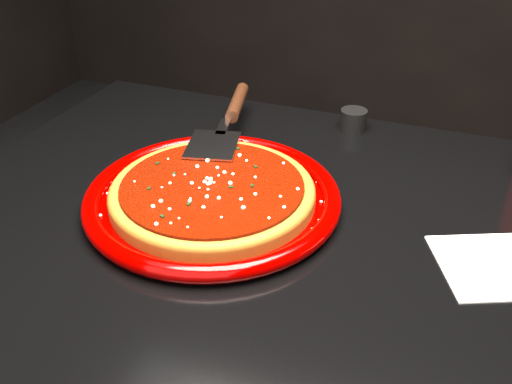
# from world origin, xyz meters

# --- Properties ---
(plate) EXTENTS (0.40, 0.40, 0.03)m
(plate) POSITION_xyz_m (-0.16, -0.01, 0.76)
(plate) COLOR #740000
(plate) RESTS_ON table
(pizza_crust) EXTENTS (0.32, 0.32, 0.02)m
(pizza_crust) POSITION_xyz_m (-0.16, -0.01, 0.77)
(pizza_crust) COLOR brown
(pizza_crust) RESTS_ON plate
(pizza_crust_rim) EXTENTS (0.32, 0.32, 0.02)m
(pizza_crust_rim) POSITION_xyz_m (-0.16, -0.01, 0.78)
(pizza_crust_rim) COLOR brown
(pizza_crust_rim) RESTS_ON plate
(pizza_sauce) EXTENTS (0.28, 0.28, 0.01)m
(pizza_sauce) POSITION_xyz_m (-0.16, -0.01, 0.78)
(pizza_sauce) COLOR #650D00
(pizza_sauce) RESTS_ON plate
(parmesan_dusting) EXTENTS (0.27, 0.27, 0.01)m
(parmesan_dusting) POSITION_xyz_m (-0.16, -0.01, 0.79)
(parmesan_dusting) COLOR #FFF5C9
(parmesan_dusting) RESTS_ON plate
(basil_flecks) EXTENTS (0.25, 0.25, 0.00)m
(basil_flecks) POSITION_xyz_m (-0.16, -0.01, 0.79)
(basil_flecks) COLOR black
(basil_flecks) RESTS_ON plate
(pizza_server) EXTENTS (0.18, 0.37, 0.03)m
(pizza_server) POSITION_xyz_m (-0.22, 0.19, 0.80)
(pizza_server) COLOR silver
(pizza_server) RESTS_ON plate
(napkin_a) EXTENTS (0.18, 0.18, 0.00)m
(napkin_a) POSITION_xyz_m (0.25, -0.01, 0.75)
(napkin_a) COLOR white
(napkin_a) RESTS_ON table
(ramekin) EXTENTS (0.07, 0.07, 0.04)m
(ramekin) POSITION_xyz_m (-0.02, 0.34, 0.77)
(ramekin) COLOR black
(ramekin) RESTS_ON table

